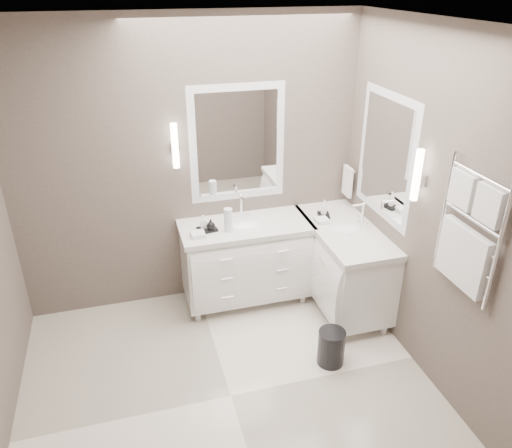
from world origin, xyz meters
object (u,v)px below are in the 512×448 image
object	(u,v)px
vanity_back	(246,257)
vanity_right	(343,261)
waste_bin	(331,347)
towel_ladder	(467,237)

from	to	relation	value
vanity_back	vanity_right	distance (m)	0.93
vanity_back	waste_bin	size ratio (longest dim) A/B	3.90
waste_bin	towel_ladder	bearing A→B (deg)	-39.81
vanity_back	towel_ladder	world-z (taller)	towel_ladder
towel_ladder	vanity_right	bearing A→B (deg)	99.84
vanity_right	waste_bin	world-z (taller)	vanity_right
vanity_right	waste_bin	bearing A→B (deg)	-119.29
vanity_back	vanity_right	size ratio (longest dim) A/B	1.00
vanity_right	towel_ladder	xyz separation A→B (m)	(0.23, -1.30, 0.91)
vanity_back	waste_bin	bearing A→B (deg)	-67.43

